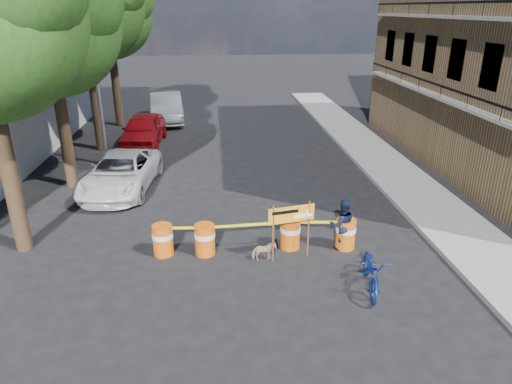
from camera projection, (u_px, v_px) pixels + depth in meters
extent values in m
plane|color=black|center=(266.00, 274.00, 11.95)|extent=(120.00, 120.00, 0.00)
cube|color=gray|center=(405.00, 182.00, 17.98)|extent=(2.40, 40.00, 0.15)
cylinder|color=#332316|center=(8.00, 166.00, 12.27)|extent=(0.44, 0.44, 5.04)
cylinder|color=#332316|center=(64.00, 126.00, 16.94)|extent=(0.44, 0.44, 4.76)
sphere|color=#254D16|center=(47.00, 24.00, 15.60)|extent=(5.00, 5.00, 5.00)
sphere|color=#254D16|center=(35.00, 44.00, 16.37)|extent=(3.50, 3.50, 3.50)
cylinder|color=#332316|center=(95.00, 95.00, 21.45)|extent=(0.44, 0.44, 5.32)
sphere|color=#254D16|center=(82.00, 3.00, 19.95)|extent=(5.40, 5.40, 5.40)
sphere|color=#254D16|center=(70.00, 22.00, 20.79)|extent=(3.78, 3.78, 3.78)
cylinder|color=#332316|center=(116.00, 83.00, 26.14)|extent=(0.44, 0.44, 4.93)
sphere|color=#254D16|center=(108.00, 14.00, 24.75)|extent=(4.80, 4.80, 4.80)
sphere|color=#254D16|center=(98.00, 27.00, 25.51)|extent=(3.36, 3.36, 3.36)
cylinder|color=gray|center=(96.00, 73.00, 18.71)|extent=(0.16, 0.16, 8.00)
cylinder|color=#C93E0B|center=(163.00, 240.00, 12.73)|extent=(0.56, 0.56, 0.90)
cylinder|color=white|center=(162.00, 235.00, 12.68)|extent=(0.58, 0.58, 0.14)
cylinder|color=#C93E0B|center=(205.00, 240.00, 12.76)|extent=(0.56, 0.56, 0.90)
cylinder|color=white|center=(205.00, 235.00, 12.70)|extent=(0.58, 0.58, 0.14)
cylinder|color=#C93E0B|center=(290.00, 234.00, 13.09)|extent=(0.56, 0.56, 0.90)
cylinder|color=white|center=(290.00, 229.00, 13.03)|extent=(0.58, 0.58, 0.14)
cylinder|color=#C93E0B|center=(345.00, 234.00, 13.08)|extent=(0.56, 0.56, 0.90)
cylinder|color=white|center=(346.00, 229.00, 13.03)|extent=(0.58, 0.58, 0.14)
cylinder|color=#592D19|center=(273.00, 234.00, 12.23)|extent=(0.05, 0.05, 1.68)
cylinder|color=#592D19|center=(308.00, 229.00, 12.51)|extent=(0.05, 0.05, 1.68)
cube|color=orange|center=(291.00, 214.00, 12.18)|extent=(1.28, 0.30, 0.47)
cube|color=white|center=(301.00, 216.00, 12.26)|extent=(0.37, 0.09, 0.11)
cone|color=white|center=(309.00, 215.00, 12.33)|extent=(0.25, 0.28, 0.24)
cube|color=black|center=(285.00, 212.00, 12.07)|extent=(0.73, 0.16, 0.09)
imported|color=black|center=(342.00, 225.00, 12.94)|extent=(0.75, 0.59, 1.51)
imported|color=navy|center=(373.00, 254.00, 10.98)|extent=(0.85, 1.13, 1.94)
imported|color=tan|center=(264.00, 252.00, 12.48)|extent=(0.69, 0.41, 0.55)
imported|color=silver|center=(121.00, 173.00, 17.22)|extent=(2.78, 5.14, 1.37)
imported|color=#9E0D15|center=(143.00, 130.00, 22.89)|extent=(2.04, 4.66, 1.56)
imported|color=#A6AAAE|center=(166.00, 107.00, 27.71)|extent=(2.43, 5.39, 1.71)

